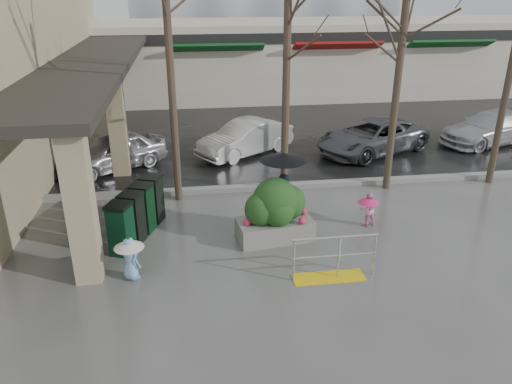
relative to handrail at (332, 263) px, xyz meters
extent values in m
plane|color=#51514F|center=(-1.36, 1.20, -0.38)|extent=(120.00, 120.00, 0.00)
cube|color=black|center=(-1.36, 23.20, -0.37)|extent=(120.00, 36.00, 0.01)
cube|color=gray|center=(-1.36, 5.20, -0.30)|extent=(120.00, 0.30, 0.15)
cube|color=#2D2823|center=(-6.16, 9.20, 3.25)|extent=(2.80, 18.00, 0.25)
cube|color=tan|center=(-5.26, 0.70, 1.37)|extent=(0.55, 0.55, 3.50)
cube|color=tan|center=(-5.26, 7.20, 1.37)|extent=(0.55, 0.55, 3.50)
cube|color=beige|center=(0.64, 19.20, 1.62)|extent=(34.00, 6.00, 4.00)
cube|color=maroon|center=(-7.36, 16.30, 2.47)|extent=(4.50, 1.68, 0.87)
cube|color=#0F4C1E|center=(-1.36, 16.30, 2.47)|extent=(4.50, 1.68, 0.87)
cube|color=maroon|center=(4.64, 16.30, 2.47)|extent=(4.50, 1.68, 0.87)
cube|color=#0F4C1E|center=(10.64, 16.30, 2.47)|extent=(4.50, 1.68, 0.87)
cube|color=black|center=(0.64, 16.30, 3.02)|extent=(34.00, 0.35, 0.50)
cube|color=yellow|center=(-0.06, 0.00, -0.37)|extent=(1.60, 0.50, 0.02)
cylinder|color=silver|center=(-0.86, 0.00, 0.12)|extent=(0.05, 0.05, 1.00)
cylinder|color=silver|center=(0.14, 0.00, 0.12)|extent=(0.05, 0.05, 1.00)
cylinder|color=silver|center=(0.94, 0.00, 0.12)|extent=(0.05, 0.05, 1.00)
cylinder|color=silver|center=(0.04, 0.00, 0.62)|extent=(1.90, 0.06, 0.06)
cylinder|color=silver|center=(0.04, 0.00, 0.17)|extent=(1.90, 0.04, 0.04)
cylinder|color=#382B21|center=(-3.36, 4.80, 3.02)|extent=(0.22, 0.22, 6.80)
cylinder|color=#382B21|center=(-0.16, 4.80, 3.12)|extent=(0.22, 0.22, 7.00)
cylinder|color=#382B21|center=(3.14, 4.80, 2.87)|extent=(0.22, 0.22, 6.50)
cylinder|color=#382B21|center=(6.64, 4.80, 3.22)|extent=(0.22, 0.22, 7.20)
imported|color=black|center=(-0.68, 2.37, 0.42)|extent=(0.69, 0.60, 1.60)
cylinder|color=black|center=(-0.68, 2.37, 1.25)|extent=(0.02, 0.02, 1.01)
cone|color=black|center=(-0.68, 2.37, 1.66)|extent=(1.17, 1.17, 0.18)
sphere|color=black|center=(-0.68, 2.37, 1.77)|extent=(0.05, 0.05, 0.05)
imported|color=#FF9BC8|center=(1.64, 2.37, 0.09)|extent=(0.51, 0.43, 0.93)
cylinder|color=black|center=(1.64, 2.37, 0.26)|extent=(0.02, 0.02, 0.40)
cone|color=#EC2574|center=(1.64, 2.37, 0.37)|extent=(0.57, 0.57, 0.18)
sphere|color=black|center=(1.64, 2.37, 0.48)|extent=(0.05, 0.05, 0.05)
imported|color=#7EAEE0|center=(-4.36, 0.57, 0.12)|extent=(0.56, 0.56, 0.99)
cylinder|color=black|center=(-4.36, 0.57, 0.35)|extent=(0.02, 0.02, 0.46)
cone|color=silver|center=(-4.36, 0.57, 0.49)|extent=(0.65, 0.65, 0.18)
sphere|color=black|center=(-4.36, 0.57, 0.60)|extent=(0.05, 0.05, 0.05)
cube|color=slate|center=(-0.94, 1.96, -0.12)|extent=(1.99, 1.19, 0.52)
ellipsoid|color=#123A15|center=(-0.94, 1.96, 0.66)|extent=(1.15, 1.03, 1.20)
sphere|color=#123A15|center=(-1.30, 1.86, 0.52)|extent=(0.82, 0.82, 0.82)
sphere|color=#123A15|center=(-0.57, 2.12, 0.53)|extent=(0.87, 0.87, 0.87)
cube|color=#0C361F|center=(-4.67, 1.74, 0.23)|extent=(0.63, 0.63, 1.20)
cube|color=black|center=(-4.67, 1.74, 0.88)|extent=(0.68, 0.68, 0.09)
cube|color=black|center=(-4.46, 2.30, 0.23)|extent=(0.63, 0.63, 1.20)
cube|color=black|center=(-4.46, 2.30, 0.88)|extent=(0.68, 0.68, 0.09)
cube|color=black|center=(-4.25, 2.86, 0.23)|extent=(0.63, 0.63, 1.20)
cube|color=black|center=(-4.25, 2.86, 0.88)|extent=(0.68, 0.68, 0.09)
cube|color=black|center=(-4.04, 3.43, 0.23)|extent=(0.63, 0.63, 1.20)
cube|color=black|center=(-4.04, 3.43, 0.88)|extent=(0.68, 0.68, 0.09)
imported|color=#B7B6BC|center=(-5.59, 7.70, 0.25)|extent=(3.91, 3.28, 1.26)
imported|color=white|center=(-0.89, 8.69, 0.25)|extent=(3.91, 3.26, 1.26)
imported|color=#56585D|center=(3.89, 8.24, 0.25)|extent=(4.99, 3.85, 1.26)
imported|color=#B9B8BE|center=(8.97, 8.73, 0.25)|extent=(4.67, 2.97, 1.26)
camera|label=1|loc=(-2.94, -9.09, 5.70)|focal=35.00mm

